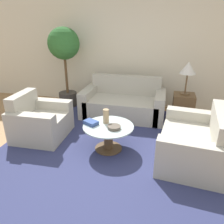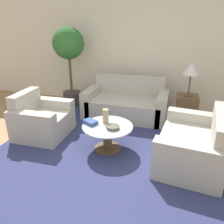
# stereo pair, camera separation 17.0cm
# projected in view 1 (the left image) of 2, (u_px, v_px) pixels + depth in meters

# --- Properties ---
(ground_plane) EXTENTS (14.00, 14.00, 0.00)m
(ground_plane) POSITION_uv_depth(u_px,v_px,m) (98.00, 171.00, 3.05)
(ground_plane) COLOR #9E754C
(wall_back) EXTENTS (10.00, 0.06, 2.60)m
(wall_back) POSITION_uv_depth(u_px,v_px,m) (132.00, 51.00, 5.09)
(wall_back) COLOR beige
(wall_back) RESTS_ON ground_plane
(rug) EXTENTS (3.51, 3.75, 0.01)m
(rug) POSITION_uv_depth(u_px,v_px,m) (108.00, 148.00, 3.57)
(rug) COLOR navy
(rug) RESTS_ON ground_plane
(sofa_main) EXTENTS (1.75, 0.91, 0.82)m
(sofa_main) POSITION_uv_depth(u_px,v_px,m) (124.00, 103.00, 4.79)
(sofa_main) COLOR #B2AD9E
(sofa_main) RESTS_ON ground_plane
(armchair) EXTENTS (0.86, 0.94, 0.79)m
(armchair) POSITION_uv_depth(u_px,v_px,m) (39.00, 122.00, 3.89)
(armchair) COLOR #B2AD9E
(armchair) RESTS_ON ground_plane
(loveseat) EXTENTS (1.00, 1.39, 0.81)m
(loveseat) POSITION_uv_depth(u_px,v_px,m) (196.00, 144.00, 3.20)
(loveseat) COLOR #B2AD9E
(loveseat) RESTS_ON ground_plane
(coffee_table) EXTENTS (0.80, 0.80, 0.42)m
(coffee_table) POSITION_uv_depth(u_px,v_px,m) (108.00, 134.00, 3.47)
(coffee_table) COLOR brown
(coffee_table) RESTS_ON ground_plane
(side_table) EXTENTS (0.41, 0.41, 0.59)m
(side_table) POSITION_uv_depth(u_px,v_px,m) (183.00, 108.00, 4.43)
(side_table) COLOR brown
(side_table) RESTS_ON ground_plane
(table_lamp) EXTENTS (0.31, 0.31, 0.64)m
(table_lamp) POSITION_uv_depth(u_px,v_px,m) (188.00, 69.00, 4.13)
(table_lamp) COLOR brown
(table_lamp) RESTS_ON side_table
(potted_plant) EXTENTS (0.71, 0.71, 1.83)m
(potted_plant) POSITION_uv_depth(u_px,v_px,m) (64.00, 52.00, 4.94)
(potted_plant) COLOR #3D3833
(potted_plant) RESTS_ON ground_plane
(vase) EXTENTS (0.10, 0.10, 0.23)m
(vase) POSITION_uv_depth(u_px,v_px,m) (106.00, 116.00, 3.47)
(vase) COLOR tan
(vase) RESTS_ON coffee_table
(bowl) EXTENTS (0.20, 0.20, 0.05)m
(bowl) POSITION_uv_depth(u_px,v_px,m) (114.00, 127.00, 3.32)
(bowl) COLOR brown
(bowl) RESTS_ON coffee_table
(book_stack) EXTENTS (0.26, 0.23, 0.06)m
(book_stack) POSITION_uv_depth(u_px,v_px,m) (91.00, 123.00, 3.46)
(book_stack) COLOR #334C8C
(book_stack) RESTS_ON coffee_table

